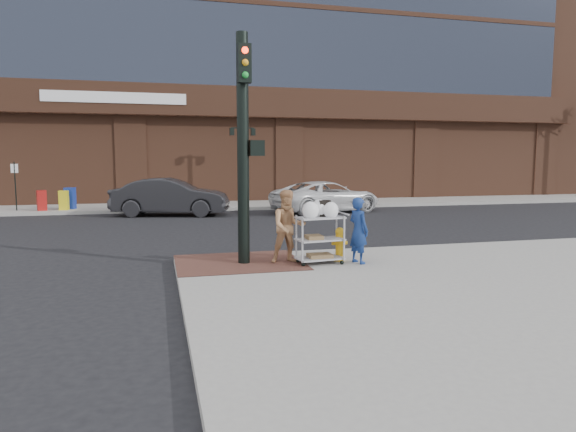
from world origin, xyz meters
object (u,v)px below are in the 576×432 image
object	(u,v)px
minivan_white	(326,197)
fire_hydrant	(340,244)
pedestrian_tan	(288,227)
lamp_post	(243,156)
traffic_signal_pole	(244,142)
woman_blue	(358,230)
sedan_dark	(171,197)
utility_cart	(320,235)

from	to	relation	value
minivan_white	fire_hydrant	world-z (taller)	minivan_white
pedestrian_tan	minivan_white	distance (m)	12.52
fire_hydrant	lamp_post	bearing A→B (deg)	88.74
traffic_signal_pole	woman_blue	bearing A→B (deg)	-13.73
lamp_post	sedan_dark	distance (m)	5.41
lamp_post	pedestrian_tan	bearing A→B (deg)	-95.67
utility_cart	pedestrian_tan	bearing A→B (deg)	157.15
woman_blue	pedestrian_tan	distance (m)	1.56
traffic_signal_pole	minivan_white	world-z (taller)	traffic_signal_pole
traffic_signal_pole	fire_hydrant	bearing A→B (deg)	-6.23
traffic_signal_pole	utility_cart	size ratio (longest dim) A/B	3.54
utility_cart	minivan_white	bearing A→B (deg)	70.69
pedestrian_tan	woman_blue	bearing A→B (deg)	-15.22
lamp_post	fire_hydrant	bearing A→B (deg)	-91.26
sedan_dark	utility_cart	xyz separation A→B (m)	(2.89, -12.23, -0.03)
utility_cart	fire_hydrant	xyz separation A→B (m)	(0.54, 0.21, -0.25)
pedestrian_tan	utility_cart	bearing A→B (deg)	-22.24
traffic_signal_pole	sedan_dark	distance (m)	12.03
lamp_post	woman_blue	size ratio (longest dim) A/B	2.71
lamp_post	pedestrian_tan	distance (m)	15.56
minivan_white	pedestrian_tan	bearing A→B (deg)	139.98
pedestrian_tan	fire_hydrant	world-z (taller)	pedestrian_tan
traffic_signal_pole	utility_cart	xyz separation A→B (m)	(1.60, -0.45, -2.04)
sedan_dark	fire_hydrant	bearing A→B (deg)	-150.74
pedestrian_tan	utility_cart	size ratio (longest dim) A/B	1.16
traffic_signal_pole	woman_blue	world-z (taller)	traffic_signal_pole
woman_blue	utility_cart	xyz separation A→B (m)	(-0.85, 0.15, -0.10)
lamp_post	minivan_white	world-z (taller)	lamp_post
traffic_signal_pole	lamp_post	bearing A→B (deg)	80.76
traffic_signal_pole	minivan_white	size ratio (longest dim) A/B	0.96
lamp_post	traffic_signal_pole	distance (m)	15.43
woman_blue	minivan_white	world-z (taller)	woman_blue
minivan_white	fire_hydrant	size ratio (longest dim) A/B	6.81
pedestrian_tan	fire_hydrant	xyz separation A→B (m)	(1.19, -0.06, -0.43)
lamp_post	utility_cart	xyz separation A→B (m)	(-0.88, -15.67, -1.83)
sedan_dark	utility_cart	size ratio (longest dim) A/B	3.53
pedestrian_tan	minivan_white	size ratio (longest dim) A/B	0.31
utility_cart	fire_hydrant	bearing A→B (deg)	21.61
fire_hydrant	traffic_signal_pole	bearing A→B (deg)	173.77
lamp_post	minivan_white	distance (m)	5.39
pedestrian_tan	sedan_dark	size ratio (longest dim) A/B	0.33
traffic_signal_pole	sedan_dark	xyz separation A→B (m)	(-1.29, 11.79, -2.01)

